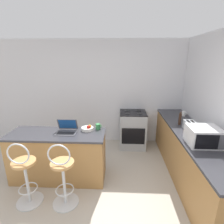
# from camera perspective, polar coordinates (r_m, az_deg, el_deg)

# --- Properties ---
(ground_plane) EXTENTS (20.00, 20.00, 0.00)m
(ground_plane) POSITION_cam_1_polar(r_m,az_deg,el_deg) (2.94, -10.76, -30.32)
(ground_plane) COLOR #ADA393
(wall_back) EXTENTS (12.00, 0.06, 2.60)m
(wall_back) POSITION_cam_1_polar(r_m,az_deg,el_deg) (4.51, -4.60, 6.21)
(wall_back) COLOR silver
(wall_back) RESTS_ON ground_plane
(breakfast_bar) EXTENTS (1.69, 0.62, 0.90)m
(breakfast_bar) POSITION_cam_1_polar(r_m,az_deg,el_deg) (3.42, -17.05, -13.55)
(breakfast_bar) COLOR #9E703D
(breakfast_bar) RESTS_ON ground_plane
(counter_right) EXTENTS (0.62, 2.98, 0.90)m
(counter_right) POSITION_cam_1_polar(r_m,az_deg,el_deg) (3.59, 23.76, -12.71)
(counter_right) COLOR #9E703D
(counter_right) RESTS_ON ground_plane
(bar_stool_near) EXTENTS (0.40, 0.40, 1.06)m
(bar_stool_near) POSITION_cam_1_polar(r_m,az_deg,el_deg) (3.03, -26.50, -17.88)
(bar_stool_near) COLOR silver
(bar_stool_near) RESTS_ON ground_plane
(bar_stool_far) EXTENTS (0.40, 0.40, 1.06)m
(bar_stool_far) POSITION_cam_1_polar(r_m,az_deg,el_deg) (2.81, -15.71, -19.45)
(bar_stool_far) COLOR silver
(bar_stool_far) RESTS_ON ground_plane
(laptop) EXTENTS (0.35, 0.29, 0.23)m
(laptop) POSITION_cam_1_polar(r_m,az_deg,el_deg) (3.19, -14.57, -5.41)
(laptop) COLOR #47474C
(laptop) RESTS_ON breakfast_bar
(microwave) EXTENTS (0.45, 0.41, 0.27)m
(microwave) POSITION_cam_1_polar(r_m,az_deg,el_deg) (2.98, 27.70, -6.96)
(microwave) COLOR silver
(microwave) RESTS_ON counter_right
(toaster) EXTENTS (0.20, 0.26, 0.17)m
(toaster) POSITION_cam_1_polar(r_m,az_deg,el_deg) (3.46, 24.17, -4.18)
(toaster) COLOR #9EA3A8
(toaster) RESTS_ON counter_right
(stove_range) EXTENTS (0.63, 0.60, 0.91)m
(stove_range) POSITION_cam_1_polar(r_m,az_deg,el_deg) (4.41, 6.69, -5.70)
(stove_range) COLOR #9EA3A8
(stove_range) RESTS_ON ground_plane
(pepper_mill) EXTENTS (0.05, 0.05, 0.26)m
(pepper_mill) POSITION_cam_1_polar(r_m,az_deg,el_deg) (3.66, 21.34, -2.01)
(pepper_mill) COLOR #331E14
(pepper_mill) RESTS_ON counter_right
(mug_green) EXTENTS (0.11, 0.09, 0.10)m
(mug_green) POSITION_cam_1_polar(r_m,az_deg,el_deg) (3.23, -4.54, -4.74)
(mug_green) COLOR #338447
(mug_green) RESTS_ON breakfast_bar
(fruit_bowl) EXTENTS (0.22, 0.22, 0.11)m
(fruit_bowl) POSITION_cam_1_polar(r_m,az_deg,el_deg) (3.21, -7.91, -5.29)
(fruit_bowl) COLOR silver
(fruit_bowl) RESTS_ON breakfast_bar
(mug_white) EXTENTS (0.10, 0.08, 0.10)m
(mug_white) POSITION_cam_1_polar(r_m,az_deg,el_deg) (4.27, 22.37, -0.50)
(mug_white) COLOR white
(mug_white) RESTS_ON counter_right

